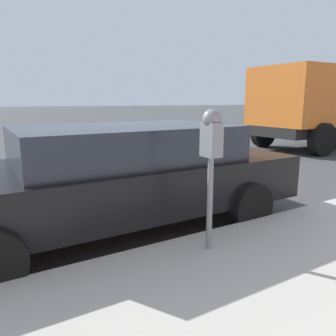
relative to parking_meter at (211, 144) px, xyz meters
name	(u,v)px	position (x,y,z in m)	size (l,w,h in m)	color
ground_plane	(114,201)	(2.60, 0.04, -1.28)	(220.00, 220.00, 0.00)	#424244
parking_meter	(211,144)	(0.00, 0.00, 0.00)	(0.21, 0.19, 1.45)	gray
car_black	(117,174)	(1.47, 0.41, -0.53)	(2.18, 4.99, 1.38)	black
dump_truck	(335,105)	(4.94, -9.75, 0.27)	(2.91, 6.79, 2.83)	black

